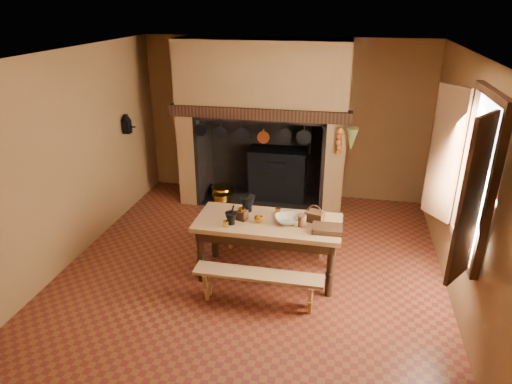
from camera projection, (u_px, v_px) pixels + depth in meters
floor at (252, 270)px, 6.15m from camera, size 5.50×5.50×0.00m
ceiling at (251, 55)px, 5.05m from camera, size 5.50×5.50×0.00m
back_wall at (284, 119)px, 8.08m from camera, size 5.00×0.02×2.80m
wall_left at (69, 160)px, 6.07m from camera, size 0.02×5.50×2.80m
wall_right at (468, 189)px, 5.14m from camera, size 0.02×5.50×2.80m
wall_front at (167, 312)px, 3.13m from camera, size 5.00×0.02×2.80m
chimney_breast at (263, 100)px, 7.58m from camera, size 2.95×0.96×2.80m
iron_range at (278, 173)px, 8.18m from camera, size 1.12×0.55×1.60m
hearth_pans at (221, 194)px, 8.31m from camera, size 0.51×0.62×0.20m
hanging_pans at (255, 135)px, 7.31m from camera, size 1.92×0.29×0.27m
onion_string at (339, 142)px, 7.06m from camera, size 0.12×0.10×0.46m
herb_bunch at (351, 139)px, 7.00m from camera, size 0.20×0.20×0.35m
window at (466, 176)px, 4.69m from camera, size 0.39×1.75×1.76m
wall_coffee_mill at (126, 123)px, 7.41m from camera, size 0.23×0.16×0.31m
work_table at (268, 229)px, 5.80m from camera, size 1.83×0.81×0.79m
bench_front at (258, 281)px, 5.35m from camera, size 1.53×0.27×0.43m
bench_back at (276, 230)px, 6.48m from camera, size 1.62×0.28×0.46m
mortar_large at (247, 203)px, 5.97m from camera, size 0.21×0.21×0.35m
mortar_small at (231, 218)px, 5.63m from camera, size 0.15×0.15×0.26m
coffee_grinder at (242, 214)px, 5.75m from camera, size 0.18×0.15×0.19m
brass_mug_a at (226, 224)px, 5.59m from camera, size 0.08×0.08×0.08m
brass_mug_b at (278, 211)px, 5.90m from camera, size 0.08×0.08×0.08m
mixing_bowl at (288, 220)px, 5.69m from camera, size 0.40×0.40×0.08m
stoneware_crock at (301, 220)px, 5.59m from camera, size 0.12×0.12×0.15m
glass_jar at (297, 221)px, 5.60m from camera, size 0.09×0.09×0.13m
wicker_basket at (314, 216)px, 5.72m from camera, size 0.26×0.22×0.22m
wooden_tray at (327, 229)px, 5.48m from camera, size 0.37×0.27×0.06m
brass_cup at (259, 219)px, 5.69m from camera, size 0.12×0.12×0.09m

